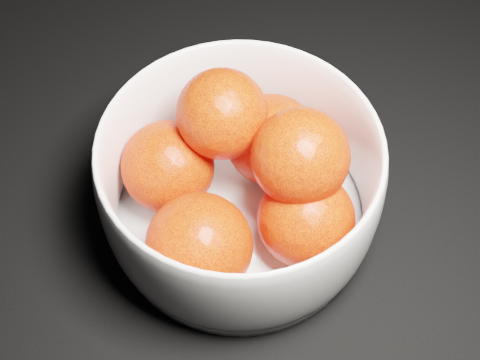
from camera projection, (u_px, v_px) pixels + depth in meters
name	position (u px, v px, depth m)	size (l,w,h in m)	color
ground	(40.00, 117.00, 0.67)	(3.00, 3.00, 0.00)	black
bowl	(240.00, 184.00, 0.55)	(0.23, 0.23, 0.11)	white
orange_pile	(242.00, 177.00, 0.54)	(0.18, 0.17, 0.13)	red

